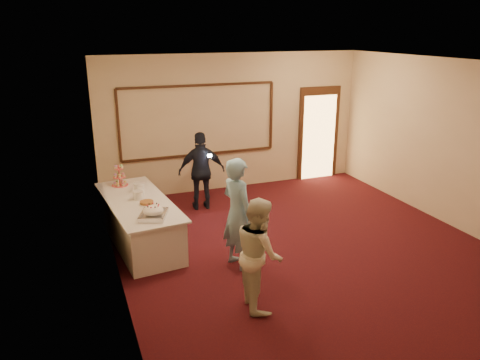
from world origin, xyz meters
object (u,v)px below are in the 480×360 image
at_px(plate_stack_b, 139,187).
at_px(man, 238,213).
at_px(cupcake_stand, 119,177).
at_px(guest, 202,171).
at_px(buffet_table, 139,222).
at_px(woman, 259,253).
at_px(pavlova_tray, 153,212).
at_px(plate_stack_a, 139,195).
at_px(tart, 147,203).

distance_m(plate_stack_b, man, 2.12).
xyz_separation_m(cupcake_stand, guest, (1.63, 0.28, -0.13)).
height_order(buffet_table, guest, guest).
relative_size(cupcake_stand, woman, 0.29).
bearing_deg(man, pavlova_tray, 49.74).
distance_m(plate_stack_a, tart, 0.28).
bearing_deg(cupcake_stand, man, -56.95).
bearing_deg(plate_stack_b, cupcake_stand, 119.96).
xyz_separation_m(cupcake_stand, plate_stack_b, (0.27, -0.46, -0.07)).
relative_size(woman, guest, 0.95).
bearing_deg(man, tart, 30.37).
relative_size(cupcake_stand, plate_stack_b, 2.28).
height_order(man, guest, man).
distance_m(cupcake_stand, woman, 3.59).
relative_size(man, woman, 1.15).
distance_m(plate_stack_a, plate_stack_b, 0.40).
height_order(pavlova_tray, man, man).
distance_m(woman, guest, 3.62).
bearing_deg(tart, plate_stack_a, 107.68).
xyz_separation_m(plate_stack_a, woman, (1.13, -2.47, -0.10)).
height_order(buffet_table, plate_stack_b, plate_stack_b).
distance_m(buffet_table, woman, 2.72).
bearing_deg(woman, guest, 2.49).
bearing_deg(guest, woman, 93.79).
height_order(buffet_table, woman, woman).
xyz_separation_m(buffet_table, plate_stack_b, (0.09, 0.43, 0.46)).
relative_size(pavlova_tray, plate_stack_b, 3.21).
bearing_deg(plate_stack_a, man, -47.51).
distance_m(cupcake_stand, tart, 1.17).
relative_size(pavlova_tray, plate_stack_a, 3.30).
distance_m(tart, woman, 2.44).
xyz_separation_m(pavlova_tray, plate_stack_b, (-0.01, 1.25, -0.00)).
relative_size(plate_stack_a, plate_stack_b, 0.97).
relative_size(buffet_table, plate_stack_a, 14.09).
bearing_deg(buffet_table, man, -46.34).
bearing_deg(guest, pavlova_tray, 64.40).
relative_size(buffet_table, pavlova_tray, 4.27).
xyz_separation_m(woman, guest, (0.30, 3.61, 0.04)).
bearing_deg(plate_stack_b, man, -56.17).
xyz_separation_m(buffet_table, woman, (1.15, -2.44, 0.36)).
bearing_deg(man, plate_stack_b, 17.53).
distance_m(buffet_table, tart, 0.48).
distance_m(pavlova_tray, woman, 1.94).
height_order(buffet_table, man, man).
bearing_deg(guest, plate_stack_a, 47.00).
height_order(plate_stack_a, tart, plate_stack_a).
bearing_deg(pavlova_tray, guest, 55.90).
bearing_deg(tart, buffet_table, 114.56).
bearing_deg(woman, tart, 32.58).
height_order(cupcake_stand, tart, cupcake_stand).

